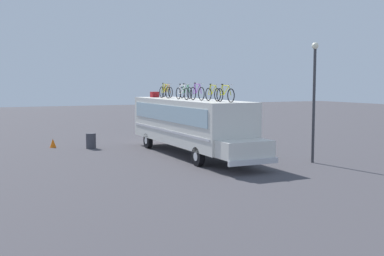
# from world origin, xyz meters

# --- Properties ---
(ground_plane) EXTENTS (120.00, 120.00, 0.00)m
(ground_plane) POSITION_xyz_m (0.00, 0.00, 0.00)
(ground_plane) COLOR #423F44
(bus) EXTENTS (12.16, 2.64, 3.05)m
(bus) POSITION_xyz_m (0.21, 0.00, 1.81)
(bus) COLOR silver
(bus) RESTS_ON ground
(luggage_bag_1) EXTENTS (0.46, 0.45, 0.35)m
(luggage_bag_1) POSITION_xyz_m (-4.40, -0.30, 3.22)
(luggage_bag_1) COLOR maroon
(luggage_bag_1) RESTS_ON bus
(rooftop_bicycle_1) EXTENTS (1.75, 0.44, 0.87)m
(rooftop_bicycle_1) POSITION_xyz_m (-3.80, 0.30, 3.42)
(rooftop_bicycle_1) COLOR black
(rooftop_bicycle_1) RESTS_ON bus
(rooftop_bicycle_2) EXTENTS (1.68, 0.44, 0.90)m
(rooftop_bicycle_2) POSITION_xyz_m (-2.43, -0.40, 3.43)
(rooftop_bicycle_2) COLOR black
(rooftop_bicycle_2) RESTS_ON bus
(rooftop_bicycle_3) EXTENTS (1.70, 0.44, 0.89)m
(rooftop_bicycle_3) POSITION_xyz_m (-1.17, 0.39, 3.42)
(rooftop_bicycle_3) COLOR black
(rooftop_bicycle_3) RESTS_ON bus
(rooftop_bicycle_4) EXTENTS (1.73, 0.44, 0.86)m
(rooftop_bicycle_4) POSITION_xyz_m (0.24, -0.45, 3.41)
(rooftop_bicycle_4) COLOR black
(rooftop_bicycle_4) RESTS_ON bus
(rooftop_bicycle_5) EXTENTS (1.69, 0.44, 0.92)m
(rooftop_bicycle_5) POSITION_xyz_m (1.49, -0.16, 3.43)
(rooftop_bicycle_5) COLOR black
(rooftop_bicycle_5) RESTS_ON bus
(rooftop_bicycle_6) EXTENTS (1.62, 0.44, 0.86)m
(rooftop_bicycle_6) POSITION_xyz_m (2.83, 0.06, 3.41)
(rooftop_bicycle_6) COLOR black
(rooftop_bicycle_6) RESTS_ON bus
(rooftop_bicycle_7) EXTENTS (1.71, 0.44, 0.86)m
(rooftop_bicycle_7) POSITION_xyz_m (4.24, -0.02, 3.41)
(rooftop_bicycle_7) COLOR black
(rooftop_bicycle_7) RESTS_ON bus
(trash_bin) EXTENTS (0.59, 0.59, 0.92)m
(trash_bin) POSITION_xyz_m (-4.68, -4.31, 0.46)
(trash_bin) COLOR #3F3F47
(trash_bin) RESTS_ON ground
(traffic_cone) EXTENTS (0.40, 0.40, 0.54)m
(traffic_cone) POSITION_xyz_m (-6.07, -6.34, 0.27)
(traffic_cone) COLOR orange
(traffic_cone) RESTS_ON ground
(street_lamp) EXTENTS (0.33, 0.33, 5.91)m
(street_lamp) POSITION_xyz_m (5.16, 4.45, 3.54)
(street_lamp) COLOR #38383D
(street_lamp) RESTS_ON ground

